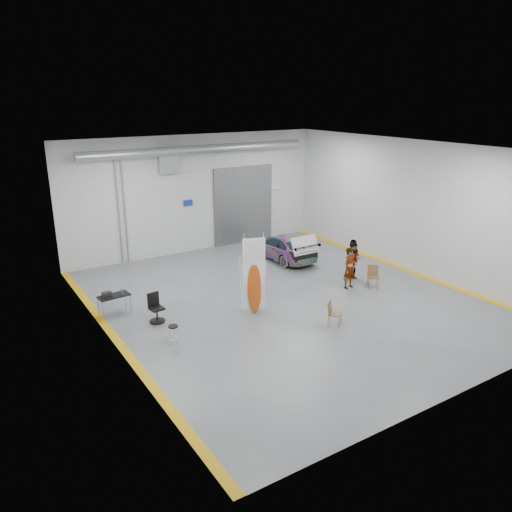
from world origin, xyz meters
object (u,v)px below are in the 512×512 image
person_b (353,261)px  folding_chair_near (334,318)px  office_chair (156,309)px  person_c (353,259)px  work_table (112,296)px  surfboard_display (256,281)px  shop_stool (173,335)px  folding_chair_far (373,281)px  person_a (350,268)px  sedan_car (282,247)px

person_b → folding_chair_near: size_ratio=1.89×
office_chair → person_b: bearing=-10.6°
person_c → work_table: size_ratio=1.50×
surfboard_display → office_chair: size_ratio=2.90×
shop_stool → work_table: size_ratio=0.55×
shop_stool → work_table: (-0.96, 3.45, 0.40)m
work_table → shop_stool: bearing=-74.4°
folding_chair_near → shop_stool: bearing=125.1°
surfboard_display → folding_chair_far: surfboard_display is taller
person_a → work_table: 9.72m
surfboard_display → folding_chair_far: bearing=13.9°
person_a → person_b: bearing=28.9°
shop_stool → work_table: 3.60m
person_a → person_b: person_a is taller
person_a → work_table: size_ratio=1.46×
person_b → shop_stool: bearing=-174.1°
sedan_car → person_b: (0.95, -4.14, 0.26)m
surfboard_display → work_table: (-4.65, 2.72, -0.52)m
surfboard_display → folding_chair_near: bearing=-36.0°
surfboard_display → work_table: surfboard_display is taller
person_b → office_chair: bearing=173.7°
surfboard_display → shop_stool: (-3.69, -0.73, -0.92)m
person_b → office_chair: person_b is taller
folding_chair_near → person_c: bearing=3.9°
folding_chair_near → folding_chair_far: 4.28m
person_c → surfboard_display: surfboard_display is taller
person_a → folding_chair_far: size_ratio=1.84×
person_c → office_chair: size_ratio=1.70×
person_c → shop_stool: (-9.27, -1.51, -0.57)m
work_table → surfboard_display: bearing=-30.3°
person_a → folding_chair_near: 3.92m
sedan_car → person_c: (1.05, -3.99, 0.29)m
folding_chair_near → office_chair: size_ratio=0.86×
sedan_car → office_chair: size_ratio=3.96×
person_c → surfboard_display: 5.65m
person_a → person_c: 1.21m
sedan_car → person_b: person_b is taller
folding_chair_near → shop_stool: folding_chair_near is taller
person_c → folding_chair_far: 1.48m
person_c → folding_chair_far: person_c is taller
sedan_car → office_chair: sedan_car is taller
folding_chair_near → person_a: bearing=3.5°
work_table → office_chair: size_ratio=1.13×
folding_chair_near → sedan_car: bearing=32.2°
sedan_car → person_a: person_a is taller
person_a → office_chair: size_ratio=1.66×
sedan_car → person_c: size_ratio=2.34×
person_c → folding_chair_near: size_ratio=1.96×
folding_chair_near → work_table: size_ratio=0.76×
person_c → work_table: (-10.24, 1.93, -0.17)m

